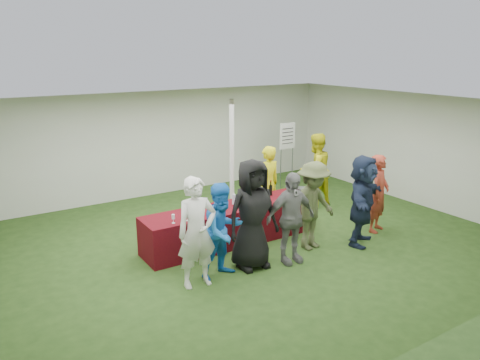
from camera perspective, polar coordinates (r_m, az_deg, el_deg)
ground at (r=9.30m, az=0.28°, el=-7.78°), size 60.00×60.00×0.00m
tent at (r=10.10m, az=-1.00°, el=2.19°), size 10.00×10.00×10.00m
serving_table at (r=9.26m, az=-1.05°, el=-5.40°), size 3.60×0.80×0.75m
wine_bottles at (r=9.57m, az=2.08°, el=-1.56°), size 0.81×0.14×0.32m
wine_glasses at (r=8.68m, az=-2.67°, el=-3.46°), size 2.65×0.13×0.16m
water_bottle at (r=9.21m, az=-0.78°, el=-2.35°), size 0.07×0.07×0.23m
bar_towel at (r=10.02m, az=6.41°, el=-1.48°), size 0.25×0.18×0.03m
dump_bucket at (r=9.81m, az=7.46°, el=-1.44°), size 0.25×0.25×0.18m
wine_list_sign at (r=12.74m, az=5.78°, el=4.78°), size 0.50×0.03×1.80m
staff_pourer at (r=10.23m, az=3.34°, el=-0.53°), size 0.63×0.42×1.71m
staff_back at (r=11.39m, az=9.15°, el=1.19°), size 0.88×0.69×1.79m
customer_0 at (r=7.46m, az=-5.28°, el=-6.40°), size 0.69×0.47×1.82m
customer_1 at (r=7.77m, az=-2.11°, el=-6.17°), size 0.88×0.73×1.63m
customer_2 at (r=8.04m, az=1.52°, el=-4.20°), size 0.98×0.66×1.94m
customer_3 at (r=8.31m, az=6.19°, el=-4.64°), size 1.01×0.49×1.66m
customer_4 at (r=8.93m, az=8.85°, el=-3.13°), size 1.18×0.78×1.71m
customer_5 at (r=9.33m, az=14.70°, el=-2.39°), size 1.68×1.33×1.78m
customer_6 at (r=10.10m, az=16.54°, el=-1.58°), size 0.71×0.61×1.64m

